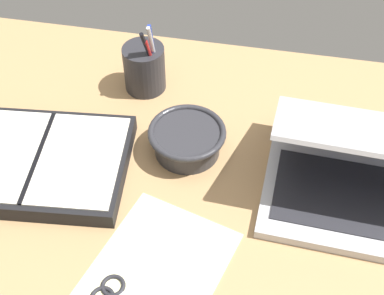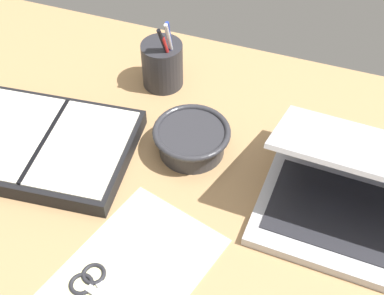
{
  "view_description": "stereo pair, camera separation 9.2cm",
  "coord_description": "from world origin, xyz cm",
  "px_view_note": "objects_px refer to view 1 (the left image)",
  "views": [
    {
      "loc": [
        11.4,
        -51.27,
        77.02
      ],
      "look_at": [
        -0.69,
        10.13,
        9.0
      ],
      "focal_mm": 50.0,
      "sensor_mm": 36.0,
      "label": 1
    },
    {
      "loc": [
        20.3,
        -48.82,
        77.02
      ],
      "look_at": [
        -0.69,
        10.13,
        9.0
      ],
      "focal_mm": 50.0,
      "sensor_mm": 36.0,
      "label": 2
    }
  ],
  "objects_px": {
    "laptop": "(363,177)",
    "pen_cup": "(145,68)",
    "planner": "(40,162)",
    "bowl": "(187,139)"
  },
  "relations": [
    {
      "from": "laptop",
      "to": "pen_cup",
      "type": "height_order",
      "value": "same"
    },
    {
      "from": "laptop",
      "to": "bowl",
      "type": "height_order",
      "value": "laptop"
    },
    {
      "from": "laptop",
      "to": "planner",
      "type": "relative_size",
      "value": 0.99
    },
    {
      "from": "laptop",
      "to": "bowl",
      "type": "xyz_separation_m",
      "value": [
        -0.31,
        0.05,
        -0.02
      ]
    },
    {
      "from": "laptop",
      "to": "planner",
      "type": "distance_m",
      "value": 0.57
    },
    {
      "from": "laptop",
      "to": "planner",
      "type": "bearing_deg",
      "value": -172.55
    },
    {
      "from": "pen_cup",
      "to": "planner",
      "type": "distance_m",
      "value": 0.29
    },
    {
      "from": "bowl",
      "to": "pen_cup",
      "type": "height_order",
      "value": "pen_cup"
    },
    {
      "from": "planner",
      "to": "bowl",
      "type": "bearing_deg",
      "value": 14.57
    },
    {
      "from": "laptop",
      "to": "pen_cup",
      "type": "distance_m",
      "value": 0.48
    }
  ]
}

